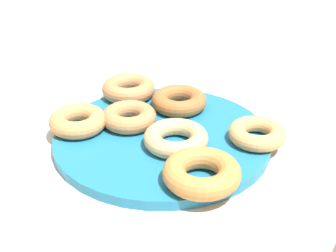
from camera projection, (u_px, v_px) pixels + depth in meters
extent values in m
plane|color=beige|center=(162.00, 143.00, 0.71)|extent=(2.40, 2.40, 0.00)
cylinder|color=#1E6B93|center=(162.00, 139.00, 0.71)|extent=(0.31, 0.31, 0.01)
torus|color=tan|center=(176.00, 138.00, 0.67)|extent=(0.13, 0.13, 0.02)
torus|color=#B27547|center=(129.00, 117.00, 0.73)|extent=(0.11, 0.11, 0.03)
torus|color=#995B2D|center=(179.00, 101.00, 0.77)|extent=(0.12, 0.12, 0.03)
torus|color=#BC7A3D|center=(202.00, 173.00, 0.60)|extent=(0.14, 0.14, 0.03)
torus|color=tan|center=(257.00, 133.00, 0.69)|extent=(0.08, 0.08, 0.02)
torus|color=#C6844C|center=(78.00, 121.00, 0.71)|extent=(0.09, 0.09, 0.03)
torus|color=#B27547|center=(129.00, 89.00, 0.81)|extent=(0.11, 0.11, 0.03)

